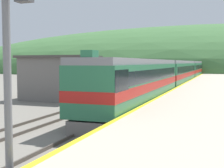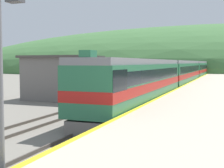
{
  "view_description": "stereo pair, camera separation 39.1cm",
  "coord_description": "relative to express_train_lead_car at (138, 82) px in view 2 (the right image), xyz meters",
  "views": [
    {
      "loc": [
        6.34,
        -2.65,
        3.75
      ],
      "look_at": [
        -0.41,
        16.16,
        2.36
      ],
      "focal_mm": 50.0,
      "sensor_mm": 36.0,
      "label": 1
    },
    {
      "loc": [
        6.71,
        -2.51,
        3.75
      ],
      "look_at": [
        -0.41,
        16.16,
        2.36
      ],
      "focal_mm": 50.0,
      "sensor_mm": 36.0,
      "label": 2
    }
  ],
  "objects": [
    {
      "name": "siding_train",
      "position": [
        -4.22,
        25.77,
        -0.41
      ],
      "size": [
        2.9,
        40.46,
        3.43
      ],
      "color": "black",
      "rests_on": "ground"
    },
    {
      "name": "carriage_fourth",
      "position": [
        0.0,
        69.61,
        -0.01
      ],
      "size": [
        3.0,
        22.77,
        4.0
      ],
      "color": "black",
      "rests_on": "ground"
    },
    {
      "name": "track_siding",
      "position": [
        -4.22,
        49.16,
        -2.11
      ],
      "size": [
        1.52,
        180.0,
        0.16
      ],
      "color": "#4C443D",
      "rests_on": "ground"
    },
    {
      "name": "track_main",
      "position": [
        0.0,
        49.16,
        -2.11
      ],
      "size": [
        1.52,
        180.0,
        0.16
      ],
      "color": "#4C443D",
      "rests_on": "ground"
    },
    {
      "name": "platform",
      "position": [
        4.53,
        29.16,
        -1.64
      ],
      "size": [
        5.91,
        140.0,
        1.1
      ],
      "color": "#B2A893",
      "rests_on": "ground"
    },
    {
      "name": "express_train_lead_car",
      "position": [
        0.0,
        0.0,
        0.0
      ],
      "size": [
        3.01,
        19.64,
        4.36
      ],
      "color": "black",
      "rests_on": "ground"
    },
    {
      "name": "station_shed",
      "position": [
        -9.19,
        4.24,
        0.05
      ],
      "size": [
        7.22,
        5.34,
        4.43
      ],
      "color": "slate",
      "rests_on": "ground"
    },
    {
      "name": "carriage_third",
      "position": [
        0.0,
        45.97,
        -0.01
      ],
      "size": [
        3.0,
        22.77,
        4.0
      ],
      "color": "black",
      "rests_on": "ground"
    },
    {
      "name": "carriage_second",
      "position": [
        0.0,
        22.32,
        -0.01
      ],
      "size": [
        3.0,
        22.77,
        4.0
      ],
      "color": "black",
      "rests_on": "ground"
    },
    {
      "name": "distant_hills",
      "position": [
        0.0,
        104.12,
        -2.19
      ],
      "size": [
        232.03,
        104.42,
        35.25
      ],
      "color": "#3D6B38",
      "rests_on": "ground"
    }
  ]
}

